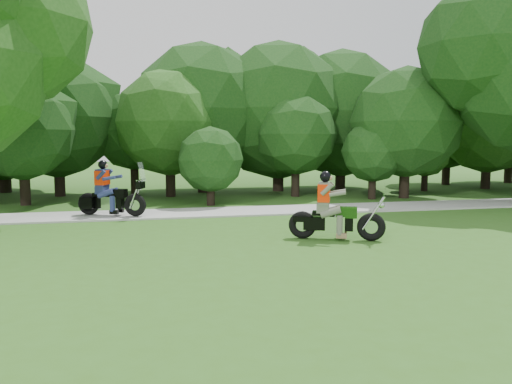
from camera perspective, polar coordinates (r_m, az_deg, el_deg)
name	(u,v)px	position (r m, az deg, el deg)	size (l,w,h in m)	color
ground	(370,264)	(11.12, 12.95, -8.00)	(100.00, 100.00, 0.00)	#315E1A
walkway	(277,210)	(18.52, 2.36, -2.09)	(60.00, 2.20, 0.06)	#9F9F9A
tree_line	(256,118)	(24.89, -0.01, 8.40)	(39.00, 12.34, 7.64)	black
chopper_motorcycle	(332,215)	(13.39, 8.66, -2.56)	(2.47, 1.39, 1.83)	black
touring_motorcycle	(107,195)	(17.70, -16.63, -0.39)	(2.36, 1.45, 1.90)	black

